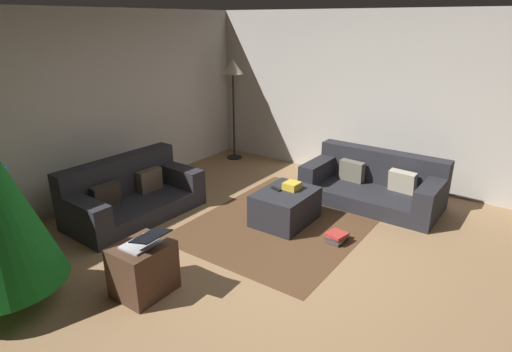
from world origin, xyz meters
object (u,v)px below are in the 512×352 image
object	(u,v)px
tv_remote	(276,189)
corner_lamp	(233,75)
couch_right	(374,184)
couch_left	(130,195)
ottoman	(285,207)
laptop	(144,241)
gift_box	(292,186)
book_stack	(337,237)
side_table	(143,269)

from	to	relation	value
tv_remote	corner_lamp	world-z (taller)	corner_lamp
couch_right	corner_lamp	size ratio (longest dim) A/B	1.04
couch_left	ottoman	world-z (taller)	couch_left
couch_right	corner_lamp	world-z (taller)	corner_lamp
couch_right	ottoman	bearing A→B (deg)	62.63
ottoman	laptop	distance (m)	2.09
ottoman	laptop	bearing A→B (deg)	172.88
gift_box	book_stack	world-z (taller)	gift_box
side_table	laptop	size ratio (longest dim) A/B	1.27
side_table	book_stack	xyz separation A→B (m)	(1.94, -1.09, -0.19)
side_table	laptop	world-z (taller)	laptop
couch_left	laptop	distance (m)	1.88
couch_right	gift_box	distance (m)	1.36
couch_right	side_table	bearing A→B (deg)	74.07
couch_left	tv_remote	distance (m)	1.93
ottoman	book_stack	world-z (taller)	ottoman
couch_right	tv_remote	world-z (taller)	couch_right
ottoman	couch_right	bearing A→B (deg)	-28.15
gift_box	side_table	size ratio (longest dim) A/B	0.37
laptop	corner_lamp	size ratio (longest dim) A/B	0.23
couch_left	couch_right	size ratio (longest dim) A/B	0.95
tv_remote	book_stack	xyz separation A→B (m)	(-0.08, -0.91, -0.36)
ottoman	corner_lamp	size ratio (longest dim) A/B	0.45
gift_box	couch_right	bearing A→B (deg)	-29.65
side_table	laptop	bearing A→B (deg)	-87.50
gift_box	tv_remote	bearing A→B (deg)	130.76
laptop	book_stack	bearing A→B (deg)	-27.96
ottoman	gift_box	world-z (taller)	gift_box
gift_box	tv_remote	distance (m)	0.20
tv_remote	laptop	size ratio (longest dim) A/B	0.39
couch_left	laptop	world-z (taller)	couch_left
ottoman	side_table	size ratio (longest dim) A/B	1.56
gift_box	book_stack	xyz separation A→B (m)	(-0.21, -0.75, -0.40)
ottoman	tv_remote	bearing A→B (deg)	97.14
corner_lamp	book_stack	bearing A→B (deg)	-121.68
book_stack	gift_box	bearing A→B (deg)	74.13
couch_left	tv_remote	size ratio (longest dim) A/B	10.99
gift_box	side_table	world-z (taller)	gift_box
laptop	corner_lamp	xyz separation A→B (m)	(3.76, 1.91, 0.97)
gift_box	corner_lamp	world-z (taller)	corner_lamp
couch_left	side_table	distance (m)	1.81
gift_box	tv_remote	size ratio (longest dim) A/B	1.21
tv_remote	ottoman	bearing A→B (deg)	-66.17
gift_box	side_table	distance (m)	2.19
book_stack	corner_lamp	xyz separation A→B (m)	(1.82, 2.94, 1.46)
tv_remote	side_table	bearing A→B (deg)	-168.40
couch_left	gift_box	size ratio (longest dim) A/B	9.09
tv_remote	book_stack	world-z (taller)	tv_remote
couch_right	ottoman	distance (m)	1.46
couch_left	gift_box	distance (m)	2.13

